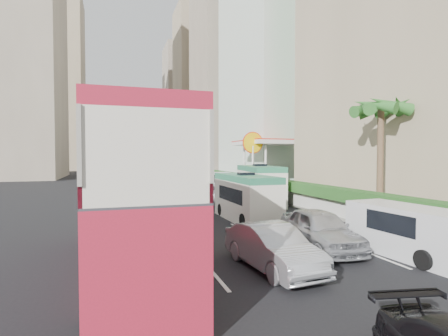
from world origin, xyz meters
name	(u,v)px	position (x,y,z in m)	size (l,w,h in m)	color
ground_plane	(291,252)	(0.00, 0.00, 0.00)	(200.00, 200.00, 0.00)	black
double_decker_bus	(133,193)	(-6.00, 0.00, 2.53)	(2.50, 11.00, 5.06)	#B21E35
car_silver_lane_a	(272,269)	(-1.61, -1.64, 0.00)	(1.57, 4.50, 1.48)	#B9BCC1
car_silver_lane_b	(320,249)	(1.34, 0.08, 0.00)	(1.92, 4.77, 1.62)	#B9BCC1
van_asset	(214,203)	(1.01, 14.56, 0.00)	(2.48, 5.37, 1.49)	silver
minibus_near	(246,198)	(0.78, 6.90, 1.33)	(2.01, 6.02, 2.67)	silver
minibus_far	(260,185)	(4.46, 13.34, 1.49)	(2.24, 6.72, 2.98)	silver
panel_van_near	(408,231)	(4.00, -1.75, 0.94)	(1.87, 4.68, 1.87)	silver
panel_van_far	(225,182)	(4.47, 22.57, 1.00)	(2.01, 5.01, 2.01)	silver
sidewalk	(255,188)	(9.00, 25.00, 0.09)	(6.00, 120.00, 0.18)	#99968C
kerb_wall	(276,193)	(6.20, 14.00, 0.68)	(0.30, 44.00, 1.00)	silver
hedge	(276,183)	(6.20, 14.00, 1.53)	(1.10, 44.00, 0.70)	#2D6626
palm_tree	(380,163)	(7.80, 4.00, 3.38)	(0.36, 0.36, 6.40)	brown
shell_station	(271,165)	(10.00, 23.00, 2.75)	(6.50, 8.00, 5.50)	silver
tower_mid	(234,55)	(18.00, 58.00, 25.00)	(16.00, 16.00, 50.00)	tan
tower_far_a	(202,90)	(17.00, 82.00, 22.00)	(14.00, 14.00, 44.00)	tan
tower_far_b	(186,108)	(17.00, 104.00, 20.00)	(14.00, 14.00, 40.00)	tan
tower_left_a	(2,22)	(-24.00, 55.00, 26.00)	(18.00, 18.00, 52.00)	tan
tower_left_b	(51,83)	(-22.00, 90.00, 23.00)	(16.00, 16.00, 46.00)	tan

